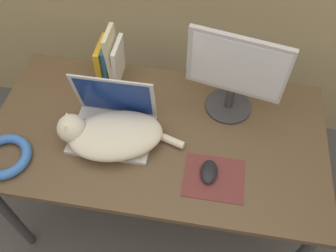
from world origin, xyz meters
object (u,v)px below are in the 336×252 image
cat (110,134)px  book_row (110,60)px  computer_mouse (209,172)px  external_monitor (235,74)px  laptop (113,123)px  cable_coil (5,156)px

cat → book_row: 0.38m
computer_mouse → external_monitor: bearing=81.5°
external_monitor → computer_mouse: 0.40m
laptop → computer_mouse: size_ratio=3.18×
computer_mouse → laptop: bearing=160.5°
laptop → cat: bearing=-85.3°
external_monitor → cat: bearing=-149.9°
laptop → book_row: 0.32m
laptop → cat: 0.06m
external_monitor → book_row: size_ratio=1.51×
cat → external_monitor: bearing=30.1°
laptop → external_monitor: size_ratio=0.85×
book_row → cable_coil: (-0.30, -0.51, -0.09)m
cable_coil → laptop: bearing=28.4°
laptop → cat: laptop is taller
cat → cable_coil: size_ratio=2.44×
external_monitor → computer_mouse: (-0.05, -0.35, -0.19)m
external_monitor → book_row: bearing=169.8°
external_monitor → laptop: bearing=-156.2°
laptop → cable_coil: bearing=-151.6°
computer_mouse → book_row: bearing=137.9°
laptop → computer_mouse: 0.44m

